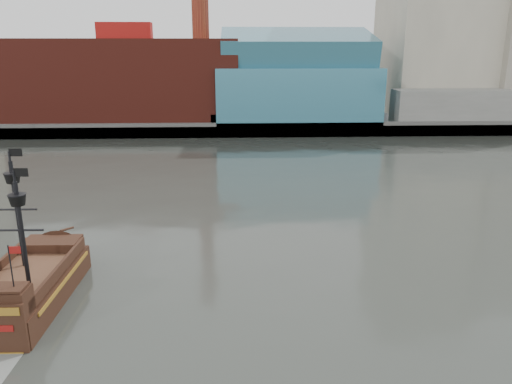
{
  "coord_description": "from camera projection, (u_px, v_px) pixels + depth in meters",
  "views": [
    {
      "loc": [
        -1.81,
        -26.24,
        15.57
      ],
      "look_at": [
        -0.08,
        13.47,
        4.0
      ],
      "focal_mm": 35.0,
      "sensor_mm": 36.0,
      "label": 1
    }
  ],
  "objects": [
    {
      "name": "pirate_ship",
      "position": [
        28.0,
        291.0,
        31.14
      ],
      "size": [
        4.69,
        13.96,
        10.38
      ],
      "rotation": [
        0.0,
        0.0,
        -0.02
      ],
      "color": "black",
      "rests_on": "ground"
    },
    {
      "name": "ground",
      "position": [
        267.0,
        320.0,
        29.6
      ],
      "size": [
        400.0,
        400.0,
        0.0
      ],
      "primitive_type": "plane",
      "color": "black",
      "rests_on": "ground"
    },
    {
      "name": "promenade_far",
      "position": [
        242.0,
        111.0,
        117.57
      ],
      "size": [
        220.0,
        60.0,
        2.0
      ],
      "primitive_type": "cube",
      "color": "slate",
      "rests_on": "ground"
    },
    {
      "name": "skyline",
      "position": [
        266.0,
        2.0,
        104.07
      ],
      "size": [
        149.0,
        45.0,
        62.0
      ],
      "color": "brown",
      "rests_on": "promenade_far"
    },
    {
      "name": "seawall",
      "position": [
        244.0,
        130.0,
        89.19
      ],
      "size": [
        220.0,
        1.0,
        2.6
      ],
      "primitive_type": "cube",
      "color": "#4C4C49",
      "rests_on": "ground"
    }
  ]
}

